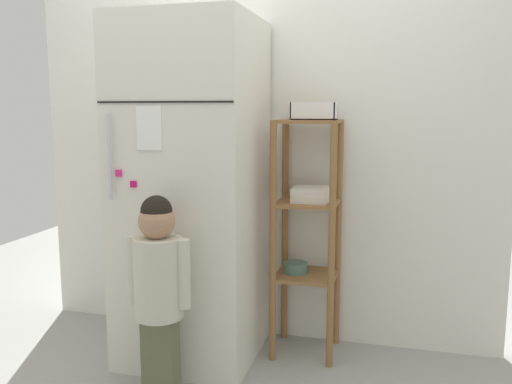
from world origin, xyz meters
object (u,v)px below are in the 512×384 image
(pantry_shelf_unit, at_px, (307,220))
(refrigerator, at_px, (192,192))
(fruit_bin, at_px, (315,112))
(child_standing, at_px, (159,277))

(pantry_shelf_unit, bearing_deg, refrigerator, -164.12)
(refrigerator, distance_m, pantry_shelf_unit, 0.63)
(pantry_shelf_unit, height_order, fruit_bin, fruit_bin)
(child_standing, distance_m, fruit_bin, 1.15)
(refrigerator, bearing_deg, fruit_bin, 15.24)
(pantry_shelf_unit, bearing_deg, child_standing, -131.61)
(refrigerator, height_order, pantry_shelf_unit, refrigerator)
(pantry_shelf_unit, xyz_separation_m, fruit_bin, (0.03, 0.00, 0.57))
(child_standing, bearing_deg, refrigerator, 92.18)
(fruit_bin, bearing_deg, pantry_shelf_unit, -177.13)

